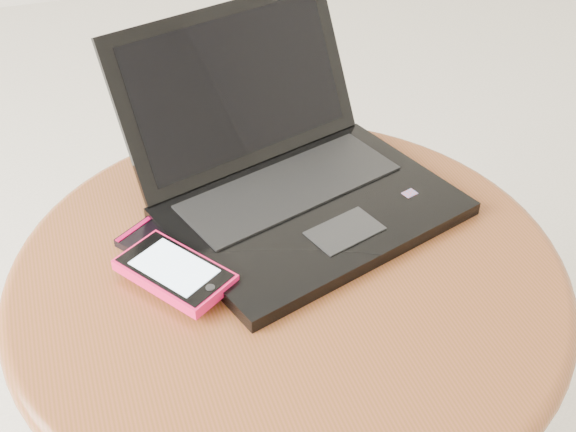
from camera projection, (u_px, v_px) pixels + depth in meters
name	position (u px, v px, depth m)	size (l,w,h in m)	color
table	(288.00, 328.00, 0.86)	(0.61, 0.61, 0.48)	#51271B
laptop	(290.00, 174.00, 0.86)	(0.39, 0.39, 0.20)	black
phone_black	(168.00, 248.00, 0.80)	(0.11, 0.12, 0.01)	black
phone_pink	(175.00, 272.00, 0.75)	(0.12, 0.14, 0.01)	#EB1550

